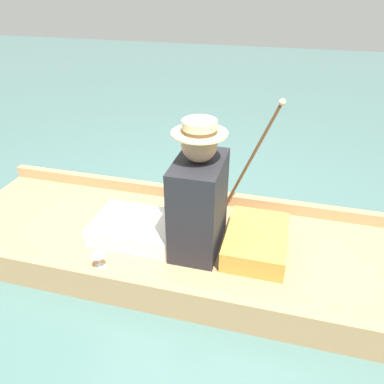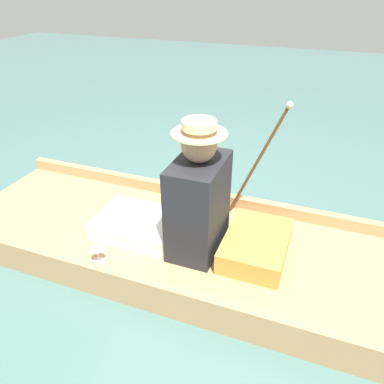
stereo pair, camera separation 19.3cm
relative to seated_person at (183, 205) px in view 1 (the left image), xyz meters
The scene contains 7 objects.
ground_plane 0.40m from the seated_person, 54.98° to the left, with size 16.00×16.00×0.00m, color #476B66.
punt_boat 0.34m from the seated_person, 54.98° to the left, with size 1.05×3.07×0.20m.
seat_cushion 0.50m from the seated_person, 84.05° to the right, with size 0.52×0.36×0.13m.
seated_person is the anchor object (origin of this frame).
teddy_bear 0.38m from the seated_person, ahead, with size 0.28×0.16×0.40m.
wine_glass 0.58m from the seated_person, 131.29° to the left, with size 0.08×0.08×0.09m.
walking_cane 0.61m from the seated_person, 38.65° to the right, with size 0.04×0.35×0.84m.
Camera 1 is at (-1.82, -0.57, 1.60)m, focal length 35.00 mm.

